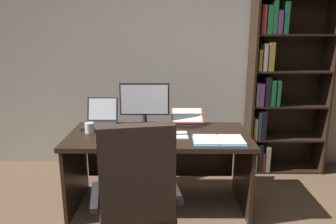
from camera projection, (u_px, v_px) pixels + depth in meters
wall_back at (180, 47)px, 3.75m from camera, size 4.67×0.12×2.87m
desk at (159, 151)px, 2.99m from camera, size 1.63×0.77×0.71m
bookshelf at (279, 87)px, 3.61m from camera, size 0.87×0.34×1.98m
office_chair at (137, 207)px, 2.16m from camera, size 0.67×0.60×1.06m
monitor at (145, 105)px, 3.07m from camera, size 0.48×0.16×0.42m
laptop at (101, 120)px, 3.12m from camera, size 0.31×0.33×0.25m
keyboard at (141, 138)px, 2.71m from camera, size 0.42×0.15×0.02m
computer_mouse at (106, 137)px, 2.71m from camera, size 0.06×0.10×0.04m
reading_stand_with_book at (187, 117)px, 3.16m from camera, size 0.32×0.26×0.14m
open_binder at (219, 140)px, 2.66m from camera, size 0.43×0.27×0.02m
notepad at (179, 135)px, 2.82m from camera, size 0.16×0.21×0.01m
pen at (181, 134)px, 2.82m from camera, size 0.14×0.02×0.01m
coffee_mug at (90, 128)px, 2.90m from camera, size 0.08×0.08×0.09m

